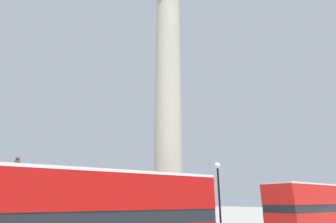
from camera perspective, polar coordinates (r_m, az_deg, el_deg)
monument_column at (r=19.99m, az=0.00°, el=-4.83°), size 6.03×6.03×23.68m
bus_a at (r=25.56m, az=29.68°, el=-17.96°), size 10.93×2.84×4.27m
bus_b at (r=11.72m, az=-15.80°, el=-21.57°), size 10.73×3.55×4.19m
equestrian_statue at (r=20.90m, az=-31.79°, el=-19.87°), size 3.89×3.17×5.90m
street_lamp at (r=20.44m, az=11.08°, el=-17.56°), size 0.44×0.44×5.75m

